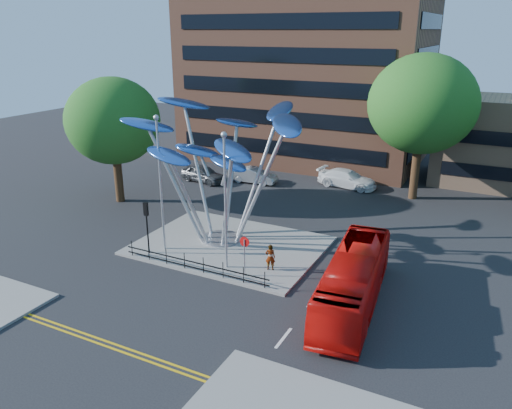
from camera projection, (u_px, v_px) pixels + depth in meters
The scene contains 18 objects.
ground at pixel (192, 289), 28.01m from camera, with size 120.00×120.00×0.00m, color black.
traffic_island at pixel (230, 245), 33.46m from camera, with size 12.00×9.00×0.15m, color slate.
double_yellow_near at pixel (119, 346), 22.97m from camera, with size 40.00×0.12×0.01m, color gold.
double_yellow_far at pixel (115, 349), 22.71m from camera, with size 40.00×0.12×0.01m, color gold.
brick_tower at pixel (309, 17), 52.50m from camera, with size 25.00×15.00×30.00m, color brown.
tree_right at pixel (422, 104), 40.42m from camera, with size 8.80×8.80×12.11m.
tree_left at pixel (113, 121), 40.15m from camera, with size 7.60×7.60×10.32m.
leaf_sculpture at pixel (219, 142), 32.23m from camera, with size 12.72×9.54×9.51m.
street_lamp_left at pixel (160, 172), 31.10m from camera, with size 0.36×0.36×8.80m.
street_lamp_right at pixel (225, 189), 28.63m from camera, with size 0.36×0.36×8.30m.
traffic_light_island at pixel (146, 217), 31.38m from camera, with size 0.28×0.18×3.42m.
no_entry_sign_island at pixel (245, 250), 28.67m from camera, with size 0.60×0.10×2.45m.
pedestrian_railing_front at pixel (194, 264), 29.69m from camera, with size 10.00×0.06×1.00m.
red_bus at pixel (354, 281), 25.91m from camera, with size 2.42×10.33×2.88m, color #B40B08.
pedestrian at pixel (270, 257), 29.68m from camera, with size 0.59×0.39×1.63m, color gray.
parked_car_left at pixel (203, 174), 47.50m from camera, with size 1.86×4.62×1.57m, color #44484C.
parked_car_mid at pixel (254, 175), 47.16m from camera, with size 1.53×4.38×1.44m, color #A6A9AD.
parked_car_right at pixel (347, 179), 45.89m from camera, with size 2.22×5.47×1.59m, color white.
Camera 1 is at (14.46, -20.52, 13.78)m, focal length 35.00 mm.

